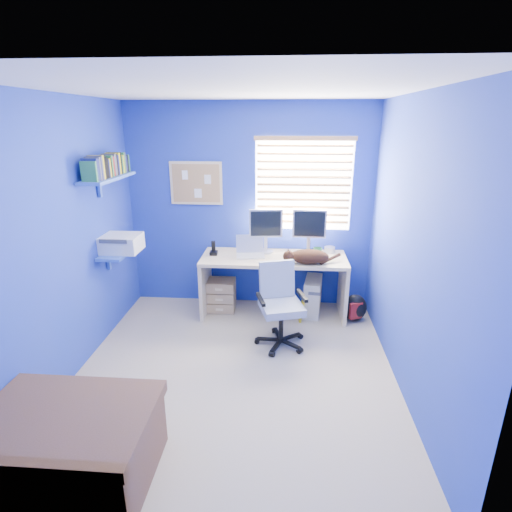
# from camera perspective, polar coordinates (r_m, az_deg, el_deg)

# --- Properties ---
(floor) EXTENTS (3.00, 3.20, 0.00)m
(floor) POSITION_cam_1_polar(r_m,az_deg,el_deg) (3.97, -2.97, -16.14)
(floor) COLOR tan
(floor) RESTS_ON ground
(ceiling) EXTENTS (3.00, 3.20, 0.00)m
(ceiling) POSITION_cam_1_polar(r_m,az_deg,el_deg) (3.27, -3.76, 22.73)
(ceiling) COLOR white
(ceiling) RESTS_ON wall_back
(wall_back) EXTENTS (3.00, 0.01, 2.50)m
(wall_back) POSITION_cam_1_polar(r_m,az_deg,el_deg) (4.96, -0.92, 6.87)
(wall_back) COLOR #1B35AC
(wall_back) RESTS_ON ground
(wall_front) EXTENTS (3.00, 0.01, 2.50)m
(wall_front) POSITION_cam_1_polar(r_m,az_deg,el_deg) (1.97, -9.47, -12.73)
(wall_front) COLOR #1B35AC
(wall_front) RESTS_ON ground
(wall_left) EXTENTS (0.01, 3.20, 2.50)m
(wall_left) POSITION_cam_1_polar(r_m,az_deg,el_deg) (3.90, -25.73, 1.68)
(wall_left) COLOR #1B35AC
(wall_left) RESTS_ON ground
(wall_right) EXTENTS (0.01, 3.20, 2.50)m
(wall_right) POSITION_cam_1_polar(r_m,az_deg,el_deg) (3.55, 21.45, 0.70)
(wall_right) COLOR #1B35AC
(wall_right) RESTS_ON ground
(desk) EXTENTS (1.72, 0.65, 0.74)m
(desk) POSITION_cam_1_polar(r_m,az_deg,el_deg) (4.87, 2.51, -4.22)
(desk) COLOR tan
(desk) RESTS_ON floor
(laptop) EXTENTS (0.36, 0.30, 0.22)m
(laptop) POSITION_cam_1_polar(r_m,az_deg,el_deg) (4.72, -0.82, 1.24)
(laptop) COLOR silver
(laptop) RESTS_ON desk
(monitor_left) EXTENTS (0.41, 0.17, 0.54)m
(monitor_left) POSITION_cam_1_polar(r_m,az_deg,el_deg) (4.82, 1.41, 3.59)
(monitor_left) COLOR silver
(monitor_left) RESTS_ON desk
(monitor_right) EXTENTS (0.40, 0.14, 0.54)m
(monitor_right) POSITION_cam_1_polar(r_m,az_deg,el_deg) (4.84, 7.58, 3.48)
(monitor_right) COLOR silver
(monitor_right) RESTS_ON desk
(phone) EXTENTS (0.10, 0.12, 0.17)m
(phone) POSITION_cam_1_polar(r_m,az_deg,el_deg) (4.81, -6.09, 1.17)
(phone) COLOR black
(phone) RESTS_ON desk
(mug) EXTENTS (0.10, 0.09, 0.10)m
(mug) POSITION_cam_1_polar(r_m,az_deg,el_deg) (4.81, 8.78, 0.58)
(mug) COLOR #317D3F
(mug) RESTS_ON desk
(cd_spindle) EXTENTS (0.13, 0.13, 0.07)m
(cd_spindle) POSITION_cam_1_polar(r_m,az_deg,el_deg) (4.96, 10.48, 0.90)
(cd_spindle) COLOR silver
(cd_spindle) RESTS_ON desk
(cat) EXTENTS (0.48, 0.31, 0.16)m
(cat) POSITION_cam_1_polar(r_m,az_deg,el_deg) (4.53, 7.59, -0.07)
(cat) COLOR black
(cat) RESTS_ON desk
(tower_pc) EXTENTS (0.25, 0.46, 0.45)m
(tower_pc) POSITION_cam_1_polar(r_m,az_deg,el_deg) (4.98, 8.10, -5.68)
(tower_pc) COLOR beige
(tower_pc) RESTS_ON floor
(drawer_boxes) EXTENTS (0.35, 0.28, 0.41)m
(drawer_boxes) POSITION_cam_1_polar(r_m,az_deg,el_deg) (5.04, -5.04, -5.55)
(drawer_boxes) COLOR tan
(drawer_boxes) RESTS_ON floor
(yellow_book) EXTENTS (0.03, 0.17, 0.24)m
(yellow_book) POSITION_cam_1_polar(r_m,az_deg,el_deg) (4.84, 6.51, -7.76)
(yellow_book) COLOR yellow
(yellow_book) RESTS_ON floor
(backpack) EXTENTS (0.34, 0.31, 0.33)m
(backpack) POSITION_cam_1_polar(r_m,az_deg,el_deg) (4.92, 13.91, -7.16)
(backpack) COLOR black
(backpack) RESTS_ON floor
(bed_corner) EXTENTS (1.06, 0.76, 0.51)m
(bed_corner) POSITION_cam_1_polar(r_m,az_deg,el_deg) (3.13, -25.19, -23.46)
(bed_corner) COLOR brown
(bed_corner) RESTS_ON floor
(office_chair) EXTENTS (0.63, 0.63, 0.87)m
(office_chair) POSITION_cam_1_polar(r_m,az_deg,el_deg) (4.26, 3.46, -8.41)
(office_chair) COLOR black
(office_chair) RESTS_ON floor
(window_blinds) EXTENTS (1.15, 0.05, 1.10)m
(window_blinds) POSITION_cam_1_polar(r_m,az_deg,el_deg) (4.86, 6.81, 10.09)
(window_blinds) COLOR white
(window_blinds) RESTS_ON ground
(corkboard) EXTENTS (0.64, 0.02, 0.52)m
(corkboard) POSITION_cam_1_polar(r_m,az_deg,el_deg) (4.98, -8.54, 10.24)
(corkboard) COLOR tan
(corkboard) RESTS_ON ground
(wall_shelves) EXTENTS (0.42, 0.90, 1.05)m
(wall_shelves) POSITION_cam_1_polar(r_m,az_deg,el_deg) (4.44, -19.75, 6.80)
(wall_shelves) COLOR #3C63C7
(wall_shelves) RESTS_ON ground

